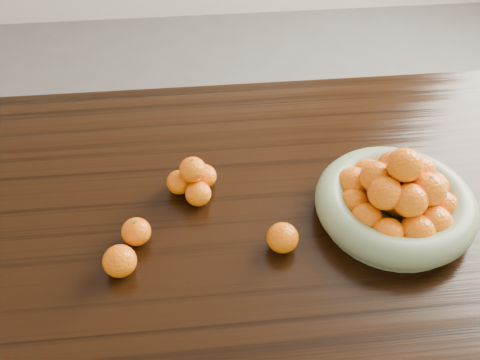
{
  "coord_description": "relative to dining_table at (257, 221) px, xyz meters",
  "views": [
    {
      "loc": [
        -0.13,
        -0.91,
        1.68
      ],
      "look_at": [
        -0.05,
        -0.02,
        0.83
      ],
      "focal_mm": 40.0,
      "sensor_mm": 36.0,
      "label": 1
    }
  ],
  "objects": [
    {
      "name": "fruit_bowl",
      "position": [
        0.31,
        -0.09,
        0.14
      ],
      "size": [
        0.37,
        0.37,
        0.19
      ],
      "rotation": [
        0.0,
        0.0,
        0.05
      ],
      "color": "gray",
      "rests_on": "dining_table"
    },
    {
      "name": "orange_pyramid",
      "position": [
        -0.15,
        0.03,
        0.13
      ],
      "size": [
        0.12,
        0.12,
        0.11
      ],
      "rotation": [
        0.0,
        0.0,
        0.26
      ],
      "color": "orange",
      "rests_on": "dining_table"
    },
    {
      "name": "loose_orange_0",
      "position": [
        -0.29,
        -0.11,
        0.12
      ],
      "size": [
        0.07,
        0.07,
        0.06
      ],
      "primitive_type": "ellipsoid",
      "color": "orange",
      "rests_on": "dining_table"
    },
    {
      "name": "ground",
      "position": [
        0.0,
        0.0,
        -0.66
      ],
      "size": [
        5.0,
        5.0,
        0.0
      ],
      "primitive_type": "plane",
      "color": "#52504E",
      "rests_on": "ground"
    },
    {
      "name": "loose_orange_1",
      "position": [
        -0.32,
        -0.19,
        0.12
      ],
      "size": [
        0.07,
        0.07,
        0.07
      ],
      "primitive_type": "ellipsoid",
      "color": "orange",
      "rests_on": "dining_table"
    },
    {
      "name": "loose_orange_2",
      "position": [
        0.03,
        -0.16,
        0.12
      ],
      "size": [
        0.07,
        0.07,
        0.07
      ],
      "primitive_type": "ellipsoid",
      "color": "orange",
      "rests_on": "dining_table"
    },
    {
      "name": "dining_table",
      "position": [
        0.0,
        0.0,
        0.0
      ],
      "size": [
        2.0,
        1.0,
        0.75
      ],
      "color": "black",
      "rests_on": "ground"
    }
  ]
}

